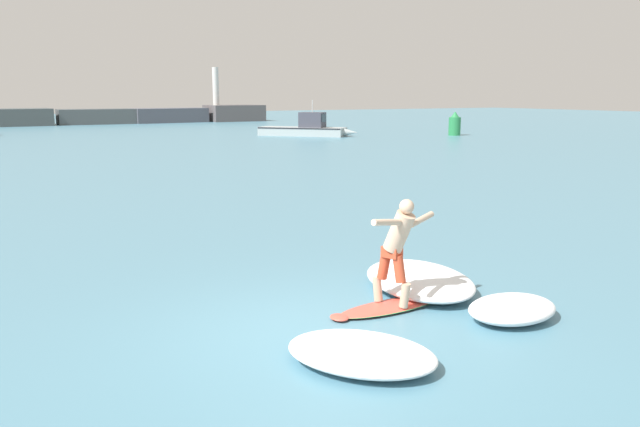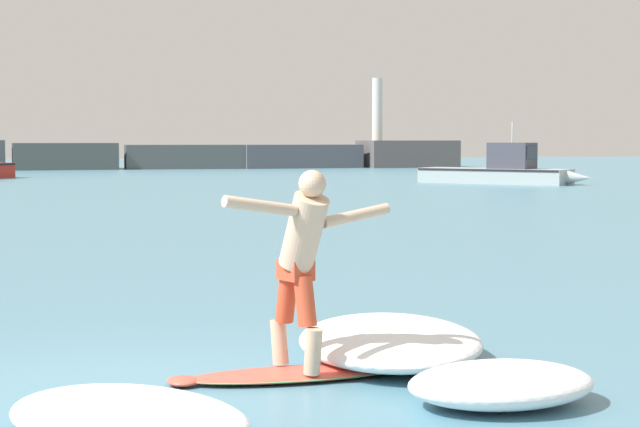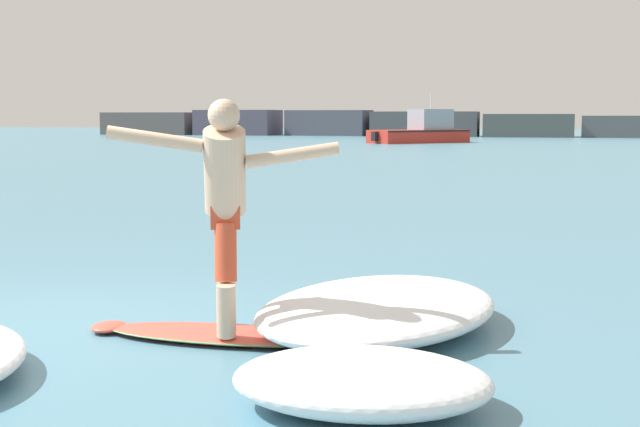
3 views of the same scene
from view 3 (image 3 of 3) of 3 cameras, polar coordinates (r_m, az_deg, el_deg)
name	(u,v)px [view 3 (image 3 of 3)]	position (r m, az deg, el deg)	size (l,w,h in m)	color
ground_plane	(25,333)	(6.80, -18.35, -7.30)	(200.00, 200.00, 0.00)	teal
rock_jetty_breakwater	(468,124)	(67.94, 9.46, 5.66)	(60.33, 4.86, 6.05)	#585352
surfboard	(223,334)	(6.32, -6.26, -7.68)	(1.94, 0.64, 0.21)	#DF5241
surfer	(225,197)	(6.06, -6.09, 1.04)	(1.45, 0.83, 1.60)	#D0AA8C
small_boat_offshore	(424,131)	(51.89, 6.66, 5.25)	(5.56, 6.29, 2.83)	red
wave_foam_at_nose	(379,309)	(6.53, 3.79, -6.12)	(2.01, 2.58, 0.32)	white
wave_foam_beside	(362,381)	(4.83, 2.69, -10.69)	(1.50, 1.18, 0.30)	white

